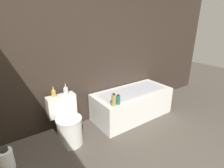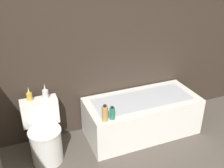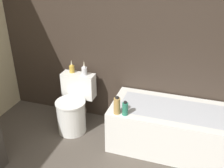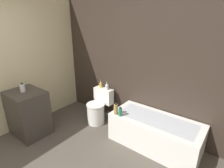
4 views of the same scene
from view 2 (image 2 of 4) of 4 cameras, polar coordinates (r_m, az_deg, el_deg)
name	(u,v)px [view 2 (image 2 of 4)]	position (r m, az deg, el deg)	size (l,w,h in m)	color
wall_back_tiled	(75,39)	(3.21, -7.99, 9.64)	(6.40, 0.06, 2.60)	#332821
bathtub	(141,116)	(3.58, 6.44, -6.85)	(1.49, 0.68, 0.52)	white
toilet	(45,135)	(3.23, -14.48, -10.75)	(0.43, 0.53, 0.70)	white
vase_gold	(29,96)	(3.16, -17.57, -2.43)	(0.07, 0.07, 0.18)	gold
vase_silver	(45,93)	(3.16, -14.32, -1.92)	(0.07, 0.07, 0.19)	silver
shampoo_bottle_tall	(105,114)	(2.95, -1.55, -6.44)	(0.07, 0.07, 0.21)	tan
shampoo_bottle_short	(112,113)	(3.00, 0.05, -6.40)	(0.06, 0.06, 0.16)	#267259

